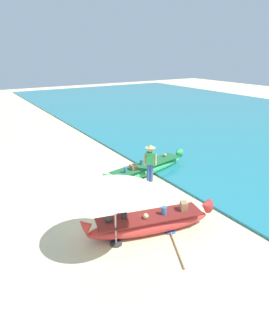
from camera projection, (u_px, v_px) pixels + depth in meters
name	position (u px, v px, depth m)	size (l,w,h in m)	color
ground_plane	(112.00, 228.00, 9.45)	(80.00, 80.00, 0.00)	beige
sea	(240.00, 121.00, 23.40)	(24.00, 56.00, 0.10)	teal
boat_red_foreground	(150.00, 223.00, 9.12)	(4.28, 1.70, 0.87)	red
boat_green_midground	(147.00, 168.00, 13.41)	(4.82, 1.62, 0.82)	#38B760
person_vendor_hatted	(150.00, 161.00, 12.45)	(0.56, 0.47, 1.67)	#3D5BA8
person_tourist_customer	(121.00, 200.00, 9.19)	(0.51, 0.54, 1.67)	#B2383D
patio_umbrella_large	(114.00, 184.00, 7.91)	(2.32, 2.32, 2.19)	#B7B7BC
paddle	(174.00, 243.00, 8.65)	(0.95, 1.69, 0.05)	#8E6B47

